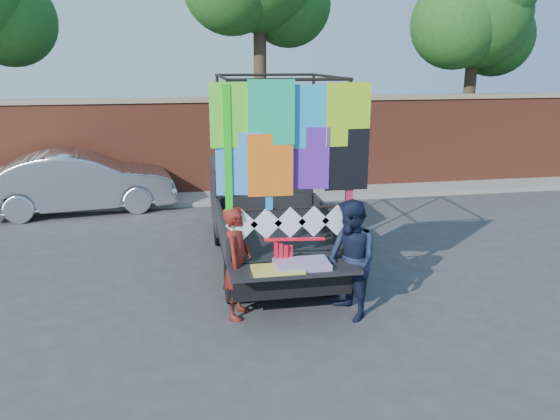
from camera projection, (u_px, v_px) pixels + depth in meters
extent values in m
plane|color=#38383A|center=(274.00, 300.00, 8.43)|extent=(90.00, 90.00, 0.00)
cube|color=brown|center=(231.00, 148.00, 14.72)|extent=(30.00, 0.35, 2.50)
cube|color=gray|center=(229.00, 99.00, 14.37)|extent=(30.00, 0.45, 0.12)
cube|color=gray|center=(234.00, 197.00, 14.38)|extent=(30.00, 1.20, 0.12)
sphere|color=#244F16|center=(10.00, 21.00, 14.39)|extent=(2.40, 2.40, 2.40)
cylinder|color=#38281C|center=(260.00, 89.00, 15.63)|extent=(0.36, 0.36, 5.46)
sphere|color=#244F16|center=(289.00, 4.00, 15.53)|extent=(2.40, 2.40, 2.40)
cylinder|color=#38281C|center=(468.00, 102.00, 16.87)|extent=(0.36, 0.36, 4.55)
sphere|color=#244F16|center=(476.00, 13.00, 16.16)|extent=(3.20, 3.20, 3.20)
sphere|color=#244F16|center=(494.00, 37.00, 16.87)|extent=(2.40, 2.40, 2.40)
sphere|color=#244F16|center=(455.00, 24.00, 15.83)|extent=(2.60, 2.60, 2.60)
cylinder|color=black|center=(220.00, 228.00, 10.85)|extent=(0.22, 0.66, 0.66)
cylinder|color=black|center=(233.00, 281.00, 8.29)|extent=(0.22, 0.66, 0.66)
cylinder|color=black|center=(297.00, 224.00, 11.11)|extent=(0.22, 0.66, 0.66)
cylinder|color=black|center=(332.00, 274.00, 8.55)|extent=(0.22, 0.66, 0.66)
cube|color=black|center=(270.00, 240.00, 9.61)|extent=(1.70, 4.20, 0.30)
cube|color=black|center=(277.00, 239.00, 8.82)|extent=(1.80, 2.30, 0.10)
cube|color=black|center=(222.00, 229.00, 8.61)|extent=(0.06, 2.30, 0.45)
cube|color=black|center=(330.00, 223.00, 8.91)|extent=(0.06, 2.30, 0.45)
cube|color=black|center=(266.00, 208.00, 9.83)|extent=(1.80, 0.06, 0.45)
cube|color=black|center=(259.00, 192.00, 10.74)|extent=(1.80, 1.60, 1.25)
cube|color=#8C9EAD|center=(262.00, 177.00, 10.20)|extent=(1.60, 0.06, 0.55)
cube|color=#8C9EAD|center=(254.00, 175.00, 11.40)|extent=(1.60, 0.10, 0.70)
cube|color=black|center=(252.00, 192.00, 11.85)|extent=(1.75, 0.90, 0.55)
cube|color=black|center=(295.00, 270.00, 7.49)|extent=(1.80, 0.55, 0.06)
cube|color=black|center=(291.00, 288.00, 7.81)|extent=(1.85, 0.15, 0.18)
cylinder|color=black|center=(230.00, 175.00, 7.34)|extent=(0.05, 0.05, 2.50)
cylinder|color=black|center=(219.00, 150.00, 9.33)|extent=(0.05, 0.05, 2.50)
cylinder|color=black|center=(348.00, 171.00, 7.62)|extent=(0.05, 0.05, 2.50)
cylinder|color=black|center=(312.00, 147.00, 9.61)|extent=(0.05, 0.05, 2.50)
cylinder|color=black|center=(291.00, 80.00, 7.14)|extent=(1.70, 0.04, 0.04)
cylinder|color=black|center=(266.00, 75.00, 9.13)|extent=(1.70, 0.04, 0.04)
cylinder|color=black|center=(222.00, 77.00, 7.99)|extent=(0.04, 2.15, 0.04)
cylinder|color=black|center=(330.00, 77.00, 8.27)|extent=(0.04, 2.15, 0.04)
cylinder|color=black|center=(290.00, 208.00, 7.61)|extent=(1.70, 0.04, 0.04)
cube|color=#67F22A|center=(234.00, 115.00, 7.11)|extent=(0.62, 0.02, 0.85)
cube|color=#0DC177|center=(273.00, 115.00, 7.16)|extent=(0.62, 0.02, 0.85)
cube|color=#1AA6EE|center=(309.00, 114.00, 7.28)|extent=(0.62, 0.02, 0.85)
cube|color=#ADEB18|center=(346.00, 114.00, 7.33)|extent=(0.62, 0.02, 0.85)
cube|color=#3597FF|center=(235.00, 164.00, 7.29)|extent=(0.62, 0.02, 0.85)
cube|color=orange|center=(273.00, 164.00, 7.34)|extent=(0.62, 0.02, 0.85)
cube|color=#5821A5|center=(308.00, 162.00, 7.46)|extent=(0.62, 0.02, 0.85)
cube|color=black|center=(344.00, 161.00, 7.51)|extent=(0.62, 0.02, 0.85)
cube|color=#1BDA1B|center=(228.00, 150.00, 7.20)|extent=(0.10, 0.01, 1.70)
cube|color=#CB2149|center=(351.00, 146.00, 7.49)|extent=(0.10, 0.01, 1.70)
cube|color=#1A89F2|center=(269.00, 149.00, 7.29)|extent=(0.10, 0.01, 1.70)
cube|color=white|center=(242.00, 225.00, 7.52)|extent=(0.45, 0.01, 0.45)
cube|color=white|center=(266.00, 224.00, 7.58)|extent=(0.45, 0.01, 0.45)
cube|color=white|center=(290.00, 223.00, 7.64)|extent=(0.45, 0.01, 0.45)
cube|color=white|center=(314.00, 221.00, 7.69)|extent=(0.45, 0.01, 0.45)
cube|color=white|center=(337.00, 220.00, 7.75)|extent=(0.45, 0.01, 0.45)
cube|color=#FF3869|center=(302.00, 264.00, 7.49)|extent=(0.75, 0.45, 0.08)
cube|color=#D7CD44|center=(278.00, 269.00, 7.37)|extent=(0.70, 0.40, 0.04)
imported|color=silver|center=(81.00, 182.00, 13.12)|extent=(4.58, 2.11, 1.45)
imported|color=maroon|center=(238.00, 262.00, 7.69)|extent=(0.59, 0.70, 1.64)
imported|color=#161E37|center=(351.00, 260.00, 7.67)|extent=(0.82, 0.96, 1.72)
cube|color=#F80D26|center=(294.00, 239.00, 7.59)|extent=(0.85, 0.15, 0.04)
cube|color=#F80D26|center=(276.00, 259.00, 7.60)|extent=(0.05, 0.02, 0.49)
cube|color=#F80D26|center=(281.00, 260.00, 7.62)|extent=(0.05, 0.02, 0.49)
cube|color=#F80D26|center=(286.00, 261.00, 7.64)|extent=(0.05, 0.02, 0.49)
cube|color=#F80D26|center=(291.00, 262.00, 7.65)|extent=(0.05, 0.02, 0.49)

